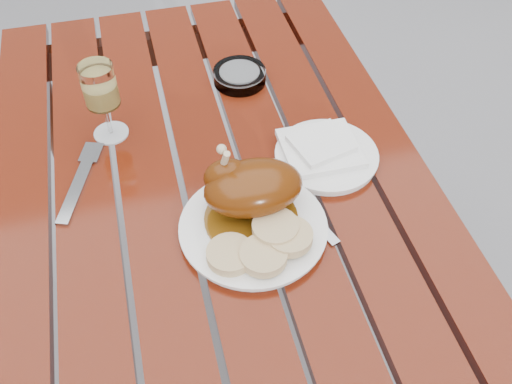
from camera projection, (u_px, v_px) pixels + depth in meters
ground at (226, 355)px, 1.62m from camera, size 60.00×60.00×0.00m
table at (220, 283)px, 1.34m from camera, size 0.80×1.20×0.75m
dinner_plate at (253, 228)px, 0.97m from camera, size 0.31×0.31×0.02m
roast_duck at (249, 187)px, 0.96m from camera, size 0.18×0.16×0.12m
bread_dumplings at (265, 243)px, 0.92m from camera, size 0.18×0.12×0.03m
wine_glass at (103, 102)px, 1.08m from camera, size 0.08×0.08×0.16m
side_plate at (326, 156)px, 1.08m from camera, size 0.22×0.22×0.02m
napkin at (320, 148)px, 1.08m from camera, size 0.14×0.13×0.01m
ashtray at (240, 76)px, 1.24m from camera, size 0.13×0.13×0.03m
fork at (78, 185)px, 1.04m from camera, size 0.08×0.18×0.01m
knife at (304, 210)px, 1.00m from camera, size 0.07×0.18×0.01m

